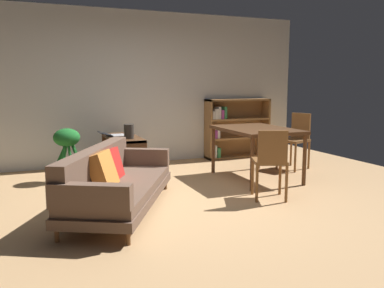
% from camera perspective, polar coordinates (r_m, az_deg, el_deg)
% --- Properties ---
extents(ground_plane, '(8.16, 8.16, 0.00)m').
position_cam_1_polar(ground_plane, '(4.93, -2.25, -8.35)').
color(ground_plane, tan).
extents(back_wall_panel, '(6.80, 0.10, 2.70)m').
position_cam_1_polar(back_wall_panel, '(7.32, -9.48, 7.78)').
color(back_wall_panel, silver).
rests_on(back_wall_panel, ground_plane).
extents(fabric_couch, '(1.68, 2.22, 0.72)m').
position_cam_1_polar(fabric_couch, '(4.66, -10.99, -5.17)').
color(fabric_couch, brown).
rests_on(fabric_couch, ground_plane).
extents(media_console, '(0.48, 1.11, 0.60)m').
position_cam_1_polar(media_console, '(6.51, -9.67, -1.67)').
color(media_console, '#56351E').
rests_on(media_console, ground_plane).
extents(open_laptop, '(0.42, 0.32, 0.08)m').
position_cam_1_polar(open_laptop, '(6.54, -10.99, 1.30)').
color(open_laptop, silver).
rests_on(open_laptop, media_console).
extents(desk_speaker, '(0.15, 0.15, 0.22)m').
position_cam_1_polar(desk_speaker, '(6.19, -8.89, 1.76)').
color(desk_speaker, '#2D2823').
rests_on(desk_speaker, media_console).
extents(potted_floor_plant, '(0.42, 0.44, 0.79)m').
position_cam_1_polar(potted_floor_plant, '(6.21, -17.20, -0.65)').
color(potted_floor_plant, '#9E9389').
rests_on(potted_floor_plant, ground_plane).
extents(dining_table, '(0.94, 1.34, 0.77)m').
position_cam_1_polar(dining_table, '(6.12, 9.07, 1.56)').
color(dining_table, '#56351E').
rests_on(dining_table, ground_plane).
extents(dining_chair_near, '(0.56, 0.53, 0.94)m').
position_cam_1_polar(dining_chair_near, '(7.04, 14.48, 0.90)').
color(dining_chair_near, brown).
rests_on(dining_chair_near, ground_plane).
extents(dining_chair_far, '(0.51, 0.51, 0.88)m').
position_cam_1_polar(dining_chair_far, '(5.04, 11.02, -2.16)').
color(dining_chair_far, brown).
rests_on(dining_chair_far, ground_plane).
extents(bookshelf, '(1.29, 0.32, 1.14)m').
position_cam_1_polar(bookshelf, '(7.91, 5.84, 2.24)').
color(bookshelf, olive).
rests_on(bookshelf, ground_plane).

